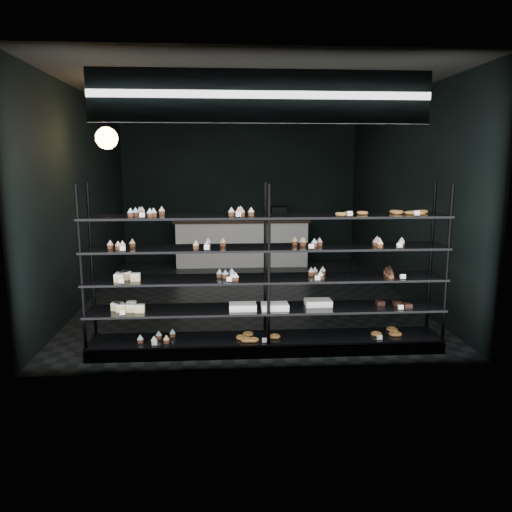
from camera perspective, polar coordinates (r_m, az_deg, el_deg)
room at (r=7.90m, az=-1.06°, el=6.75°), size 5.01×6.01×3.20m
display_shelf at (r=5.64m, az=0.89°, el=-4.78°), size 4.00×0.50×1.91m
signage at (r=5.00m, az=0.68°, el=17.78°), size 3.30×0.05×0.50m
pendant_lamp at (r=7.05m, az=-16.70°, el=12.79°), size 0.29×0.29×0.87m
service_counter at (r=10.51m, az=-1.58°, el=1.65°), size 2.82×0.65×1.23m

